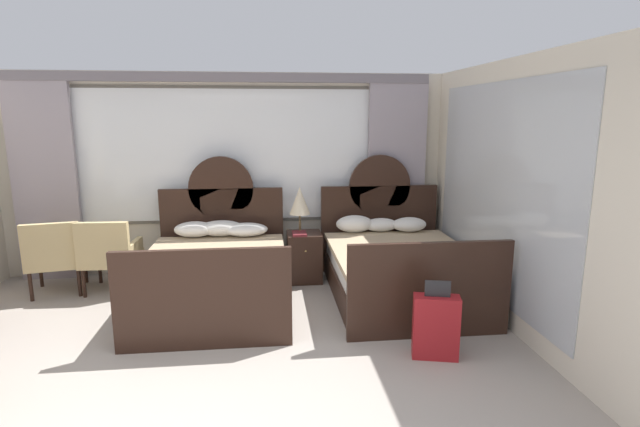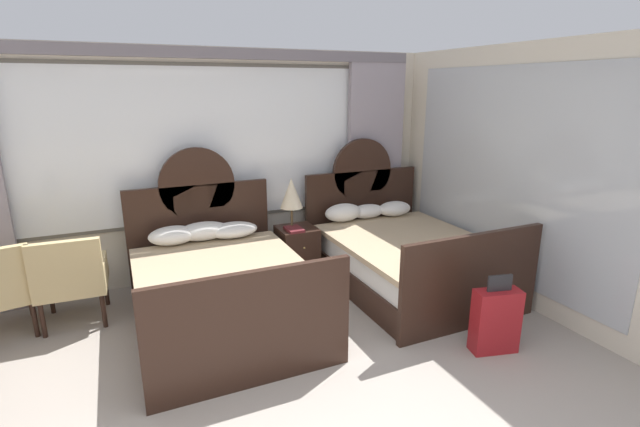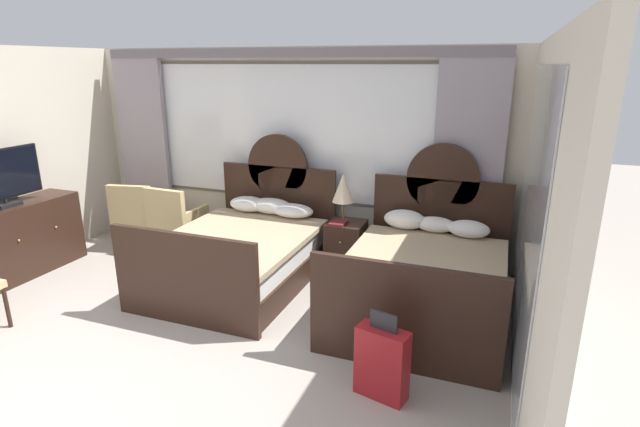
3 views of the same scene
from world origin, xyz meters
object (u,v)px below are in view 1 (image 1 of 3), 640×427
nightstand_between_beds (304,257)px  armchair_by_window_left (109,253)px  bed_near_mirror (398,267)px  bed_near_window (216,273)px  book_on_nightstand (299,234)px  armchair_by_window_centre (55,254)px  table_lamp_on_nightstand (300,201)px  suitcase_on_floor (436,327)px

nightstand_between_beds → armchair_by_window_left: bearing=-176.2°
bed_near_mirror → armchair_by_window_left: size_ratio=2.41×
bed_near_window → bed_near_mirror: (2.14, -0.01, -0.00)m
book_on_nightstand → armchair_by_window_centre: 2.96m
bed_near_window → book_on_nightstand: (1.00, 0.58, 0.30)m
bed_near_window → book_on_nightstand: size_ratio=8.53×
bed_near_mirror → book_on_nightstand: (-1.14, 0.59, 0.30)m
bed_near_mirror → armchair_by_window_centre: size_ratio=2.41×
armchair_by_window_centre → bed_near_window: bearing=-14.7°
armchair_by_window_left → armchair_by_window_centre: 0.62m
bed_near_window → nightstand_between_beds: (1.07, 0.67, -0.03)m
bed_near_window → table_lamp_on_nightstand: (1.02, 0.70, 0.70)m
armchair_by_window_centre → suitcase_on_floor: armchair_by_window_centre is taller
book_on_nightstand → bed_near_mirror: bearing=-27.4°
table_lamp_on_nightstand → book_on_nightstand: table_lamp_on_nightstand is taller
book_on_nightstand → armchair_by_window_left: size_ratio=0.28×
bed_near_window → bed_near_mirror: 2.14m
bed_near_mirror → nightstand_between_beds: (-1.07, 0.68, -0.03)m
armchair_by_window_left → bed_near_mirror: bearing=-8.5°
table_lamp_on_nightstand → bed_near_window: bearing=-145.7°
armchair_by_window_centre → suitcase_on_floor: size_ratio=1.27×
bed_near_window → bed_near_mirror: same height
bed_near_mirror → nightstand_between_beds: bed_near_mirror is taller
book_on_nightstand → nightstand_between_beds: bearing=52.4°
bed_near_window → table_lamp_on_nightstand: bed_near_window is taller
bed_near_window → nightstand_between_beds: 1.26m
book_on_nightstand → armchair_by_window_left: armchair_by_window_left is taller
suitcase_on_floor → bed_near_window: bearing=143.4°
bed_near_mirror → bed_near_window: bearing=179.8°
nightstand_between_beds → book_on_nightstand: book_on_nightstand is taller
nightstand_between_beds → armchair_by_window_centre: (-3.02, -0.16, 0.18)m
table_lamp_on_nightstand → armchair_by_window_centre: table_lamp_on_nightstand is taller
book_on_nightstand → suitcase_on_floor: size_ratio=0.36×
armchair_by_window_centre → table_lamp_on_nightstand: bearing=3.5°
bed_near_window → armchair_by_window_left: size_ratio=2.41×
bed_near_mirror → table_lamp_on_nightstand: 1.50m
armchair_by_window_centre → suitcase_on_floor: (4.02, -2.05, -0.20)m
table_lamp_on_nightstand → suitcase_on_floor: 2.58m
armchair_by_window_left → nightstand_between_beds: bearing=3.8°
bed_near_mirror → armchair_by_window_centre: 4.12m
bed_near_window → armchair_by_window_centre: bed_near_window is taller
nightstand_between_beds → table_lamp_on_nightstand: bearing=152.3°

